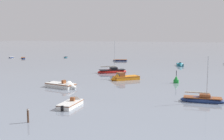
{
  "coord_description": "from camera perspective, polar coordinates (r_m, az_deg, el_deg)",
  "views": [
    {
      "loc": [
        31.07,
        -15.58,
        7.87
      ],
      "look_at": [
        2.64,
        38.87,
        0.42
      ],
      "focal_mm": 44.05,
      "sensor_mm": 36.0,
      "label": 1
    }
  ],
  "objects": [
    {
      "name": "sailboat_moored_2",
      "position": [
        60.28,
        0.05,
        -0.28
      ],
      "size": [
        6.22,
        5.97,
        7.38
      ],
      "rotation": [
        0.0,
        0.0,
        0.75
      ],
      "color": "red",
      "rests_on": "ground"
    },
    {
      "name": "motorboat_moored_3",
      "position": [
        32.18,
        -8.12,
        -6.92
      ],
      "size": [
        2.28,
        4.66,
        1.53
      ],
      "rotation": [
        0.0,
        0.0,
        1.74
      ],
      "color": "white",
      "rests_on": "ground"
    },
    {
      "name": "rowboat_moored_7",
      "position": [
        104.55,
        -17.94,
        2.36
      ],
      "size": [
        3.96,
        4.03,
        0.66
      ],
      "rotation": [
        0.0,
        0.0,
        5.48
      ],
      "color": "navy",
      "rests_on": "ground"
    },
    {
      "name": "sailboat_moored_1",
      "position": [
        35.3,
        18.26,
        -5.89
      ],
      "size": [
        5.44,
        2.59,
        5.85
      ],
      "rotation": [
        0.0,
        0.0,
        0.19
      ],
      "color": "navy",
      "rests_on": "ground"
    },
    {
      "name": "rowboat_moored_1",
      "position": [
        110.98,
        -20.19,
        2.49
      ],
      "size": [
        1.76,
        3.1,
        0.46
      ],
      "rotation": [
        0.0,
        0.0,
        4.99
      ],
      "color": "navy",
      "rests_on": "ground"
    },
    {
      "name": "rowboat_moored_6",
      "position": [
        106.38,
        -9.59,
        2.65
      ],
      "size": [
        2.01,
        3.1,
        0.46
      ],
      "rotation": [
        0.0,
        0.0,
        5.09
      ],
      "color": "#197084",
      "rests_on": "ground"
    },
    {
      "name": "motorboat_moored_0",
      "position": [
        76.59,
        13.97,
        0.98
      ],
      "size": [
        2.98,
        4.92,
        1.6
      ],
      "rotation": [
        0.0,
        0.0,
        5.03
      ],
      "color": "#197084",
      "rests_on": "ground"
    },
    {
      "name": "motorboat_moored_2",
      "position": [
        43.13,
        -9.83,
        -3.34
      ],
      "size": [
        5.74,
        2.36,
        1.92
      ],
      "rotation": [
        0.0,
        0.0,
        6.21
      ],
      "color": "white",
      "rests_on": "ground"
    },
    {
      "name": "channel_buoy",
      "position": [
        48.32,
        13.17,
        -2.09
      ],
      "size": [
        0.9,
        0.9,
        2.3
      ],
      "color": "#198C2D",
      "rests_on": "ground"
    },
    {
      "name": "motorboat_moored_1",
      "position": [
        50.25,
        2.08,
        -1.73
      ],
      "size": [
        4.98,
        5.49,
        2.1
      ],
      "rotation": [
        0.0,
        0.0,
        4.03
      ],
      "color": "orange",
      "rests_on": "ground"
    },
    {
      "name": "mooring_post_left",
      "position": [
        26.78,
        -17.04,
        -9.11
      ],
      "size": [
        0.22,
        0.22,
        1.41
      ],
      "color": "#4D3323",
      "rests_on": "ground"
    },
    {
      "name": "rowboat_moored_0",
      "position": [
        89.12,
        1.71,
        1.98
      ],
      "size": [
        4.96,
        3.62,
        0.75
      ],
      "rotation": [
        0.0,
        0.0,
        3.62
      ],
      "color": "navy",
      "rests_on": "ground"
    }
  ]
}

